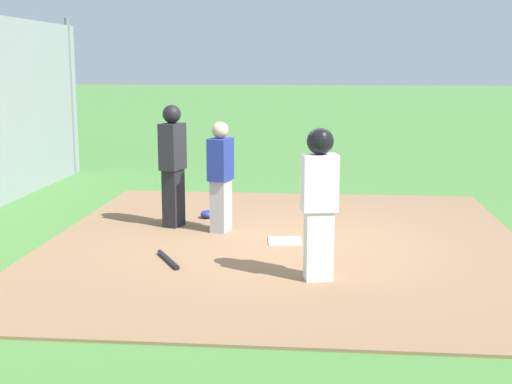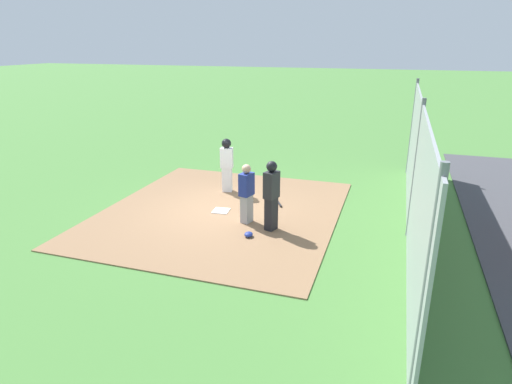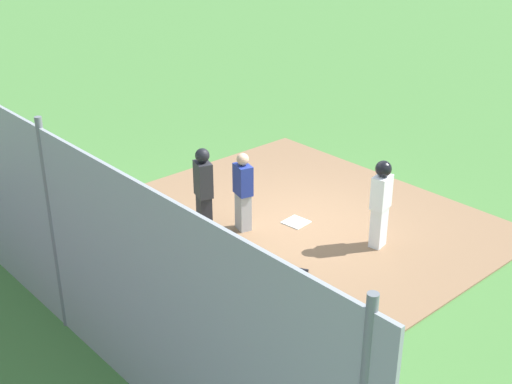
{
  "view_description": "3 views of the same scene",
  "coord_description": "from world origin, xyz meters",
  "px_view_note": "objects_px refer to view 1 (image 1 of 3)",
  "views": [
    {
      "loc": [
        9.27,
        0.5,
        2.41
      ],
      "look_at": [
        0.47,
        -0.35,
        0.79
      ],
      "focal_mm": 49.58,
      "sensor_mm": 36.0,
      "label": 1
    },
    {
      "loc": [
        -10.5,
        -4.46,
        4.54
      ],
      "look_at": [
        -0.07,
        -1.06,
        0.73
      ],
      "focal_mm": 30.53,
      "sensor_mm": 36.0,
      "label": 2
    },
    {
      "loc": [
        8.38,
        -8.6,
        6.26
      ],
      "look_at": [
        -0.06,
        -1.01,
        0.99
      ],
      "focal_mm": 47.87,
      "sensor_mm": 36.0,
      "label": 3
    }
  ],
  "objects_px": {
    "runner": "(319,194)",
    "home_plate": "(285,241)",
    "catcher": "(221,175)",
    "umpire": "(173,163)",
    "baseball_bat": "(168,259)",
    "catcher_mask": "(207,214)"
  },
  "relations": [
    {
      "from": "runner",
      "to": "home_plate",
      "type": "bearing_deg",
      "value": 3.55
    },
    {
      "from": "runner",
      "to": "catcher",
      "type": "bearing_deg",
      "value": 20.91
    },
    {
      "from": "umpire",
      "to": "baseball_bat",
      "type": "distance_m",
      "value": 2.12
    },
    {
      "from": "umpire",
      "to": "runner",
      "type": "height_order",
      "value": "umpire"
    },
    {
      "from": "runner",
      "to": "baseball_bat",
      "type": "xyz_separation_m",
      "value": [
        -0.53,
        -1.82,
        -0.95
      ]
    },
    {
      "from": "home_plate",
      "to": "catcher_mask",
      "type": "bearing_deg",
      "value": -136.68
    },
    {
      "from": "catcher",
      "to": "catcher_mask",
      "type": "relative_size",
      "value": 6.55
    },
    {
      "from": "home_plate",
      "to": "umpire",
      "type": "relative_size",
      "value": 0.25
    },
    {
      "from": "catcher",
      "to": "runner",
      "type": "distance_m",
      "value": 2.59
    },
    {
      "from": "catcher_mask",
      "to": "runner",
      "type": "bearing_deg",
      "value": 30.09
    },
    {
      "from": "home_plate",
      "to": "catcher_mask",
      "type": "xyz_separation_m",
      "value": [
        -1.37,
        -1.29,
        0.05
      ]
    },
    {
      "from": "runner",
      "to": "baseball_bat",
      "type": "distance_m",
      "value": 2.12
    },
    {
      "from": "baseball_bat",
      "to": "catcher_mask",
      "type": "xyz_separation_m",
      "value": [
        -2.49,
        0.07,
        0.03
      ]
    },
    {
      "from": "catcher",
      "to": "home_plate",
      "type": "bearing_deg",
      "value": -13.34
    },
    {
      "from": "catcher",
      "to": "umpire",
      "type": "relative_size",
      "value": 0.88
    },
    {
      "from": "home_plate",
      "to": "catcher_mask",
      "type": "distance_m",
      "value": 1.88
    },
    {
      "from": "baseball_bat",
      "to": "catcher_mask",
      "type": "distance_m",
      "value": 2.49
    },
    {
      "from": "catcher",
      "to": "umpire",
      "type": "distance_m",
      "value": 0.8
    },
    {
      "from": "baseball_bat",
      "to": "home_plate",
      "type": "bearing_deg",
      "value": -78.73
    },
    {
      "from": "catcher",
      "to": "baseball_bat",
      "type": "distance_m",
      "value": 1.86
    },
    {
      "from": "catcher_mask",
      "to": "umpire",
      "type": "bearing_deg",
      "value": -33.31
    },
    {
      "from": "home_plate",
      "to": "runner",
      "type": "distance_m",
      "value": 1.97
    }
  ]
}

